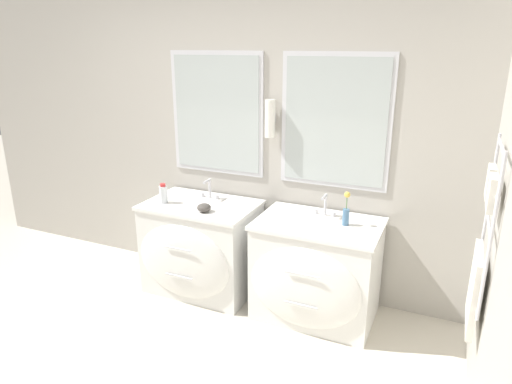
# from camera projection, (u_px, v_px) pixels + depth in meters

# --- Properties ---
(wall_back) EXTENTS (5.63, 0.16, 2.60)m
(wall_back) POSITION_uv_depth(u_px,v_px,m) (232.00, 134.00, 3.86)
(wall_back) COLOR #B2ADA3
(wall_back) RESTS_ON ground_plane
(wall_right) EXTENTS (0.13, 3.78, 2.60)m
(wall_right) POSITION_uv_depth(u_px,v_px,m) (511.00, 207.00, 2.17)
(wall_right) COLOR #B2ADA3
(wall_right) RESTS_ON ground_plane
(vanity_left) EXTENTS (0.92, 0.68, 0.78)m
(vanity_left) POSITION_uv_depth(u_px,v_px,m) (200.00, 248.00, 3.85)
(vanity_left) COLOR white
(vanity_left) RESTS_ON ground_plane
(vanity_right) EXTENTS (0.92, 0.68, 0.78)m
(vanity_right) POSITION_uv_depth(u_px,v_px,m) (315.00, 271.00, 3.46)
(vanity_right) COLOR white
(vanity_right) RESTS_ON ground_plane
(faucet_left) EXTENTS (0.17, 0.11, 0.17)m
(faucet_left) POSITION_uv_depth(u_px,v_px,m) (209.00, 189.00, 3.87)
(faucet_left) COLOR silver
(faucet_left) RESTS_ON vanity_left
(faucet_right) EXTENTS (0.17, 0.11, 0.17)m
(faucet_right) POSITION_uv_depth(u_px,v_px,m) (325.00, 206.00, 3.48)
(faucet_right) COLOR silver
(faucet_right) RESTS_ON vanity_right
(toiletry_bottle) EXTENTS (0.07, 0.07, 0.16)m
(toiletry_bottle) POSITION_uv_depth(u_px,v_px,m) (163.00, 194.00, 3.77)
(toiletry_bottle) COLOR silver
(toiletry_bottle) RESTS_ON vanity_left
(amenity_bowl) EXTENTS (0.11, 0.11, 0.07)m
(amenity_bowl) POSITION_uv_depth(u_px,v_px,m) (204.00, 208.00, 3.58)
(amenity_bowl) COLOR #4C4742
(amenity_bowl) RESTS_ON vanity_left
(flower_vase) EXTENTS (0.05, 0.05, 0.25)m
(flower_vase) POSITION_uv_depth(u_px,v_px,m) (346.00, 212.00, 3.29)
(flower_vase) COLOR teal
(flower_vase) RESTS_ON vanity_right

